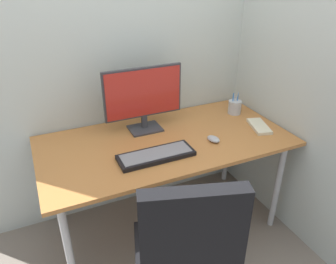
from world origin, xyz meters
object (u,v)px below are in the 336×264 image
(pen_holder, at_px, (235,107))
(keyboard, at_px, (156,155))
(office_chair, at_px, (184,262))
(notebook, at_px, (259,126))
(mouse, at_px, (213,139))
(monitor, at_px, (143,96))

(pen_holder, bearing_deg, keyboard, -156.87)
(office_chair, xyz_separation_m, notebook, (0.92, 0.67, 0.20))
(office_chair, xyz_separation_m, mouse, (0.53, 0.63, 0.21))
(keyboard, bearing_deg, office_chair, -100.72)
(mouse, height_order, pen_holder, pen_holder)
(monitor, bearing_deg, keyboard, -100.43)
(notebook, bearing_deg, office_chair, -127.30)
(monitor, height_order, keyboard, monitor)
(office_chair, height_order, notebook, office_chair)
(notebook, bearing_deg, monitor, 173.68)
(office_chair, height_order, monitor, monitor)
(mouse, xyz_separation_m, pen_holder, (0.38, 0.31, 0.04))
(mouse, bearing_deg, monitor, 123.87)
(keyboard, xyz_separation_m, mouse, (0.41, 0.03, 0.00))
(keyboard, bearing_deg, mouse, 3.55)
(office_chair, bearing_deg, pen_holder, 46.22)
(office_chair, bearing_deg, notebook, 35.85)
(office_chair, relative_size, monitor, 2.00)
(mouse, bearing_deg, keyboard, 173.03)
(monitor, height_order, mouse, monitor)
(keyboard, distance_m, pen_holder, 0.86)
(keyboard, relative_size, notebook, 1.98)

